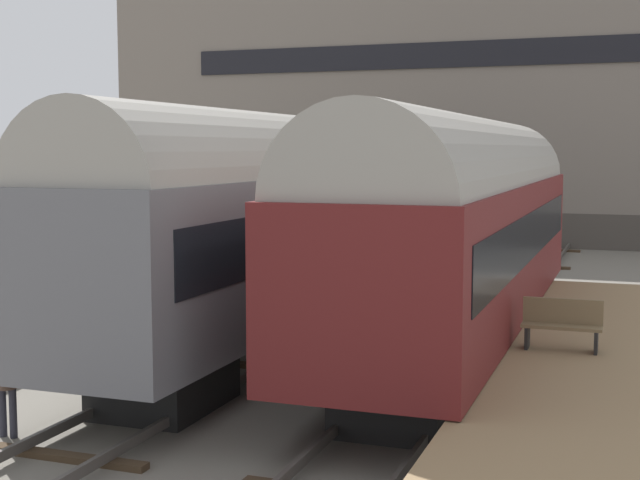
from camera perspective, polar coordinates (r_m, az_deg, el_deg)
ground_plane at (r=16.37m, az=-9.61°, el=-10.40°), size 200.00×200.00×0.00m
track_middle at (r=16.33m, az=-9.62°, el=-9.92°), size 2.60×60.00×0.26m
track_right at (r=14.82m, az=4.75°, el=-11.50°), size 2.60×60.00×0.26m
train_car_maroon at (r=19.55m, az=8.96°, el=1.15°), size 3.11×15.69×5.28m
train_car_grey at (r=20.38m, az=-2.71°, el=1.63°), size 2.91×16.18×5.35m
train_car_navy at (r=29.57m, az=-4.04°, el=2.54°), size 2.93×16.88×5.02m
station_platform at (r=17.30m, az=15.83°, el=-6.57°), size 2.48×15.88×0.98m
bench at (r=16.54m, az=15.23°, el=-5.14°), size 1.40×0.40×0.91m
person_worker at (r=15.04m, az=-19.43°, el=-8.18°), size 0.32×0.32×1.66m
warehouse_building at (r=49.13m, az=8.26°, el=9.97°), size 33.41×12.28×16.27m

